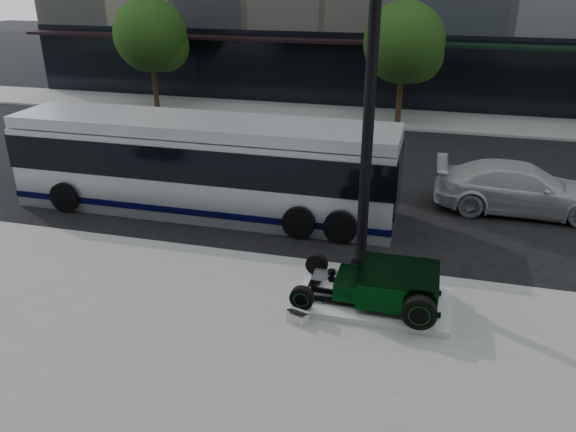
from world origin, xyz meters
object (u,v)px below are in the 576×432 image
(transit_bus, at_px, (204,165))
(white_sedan, at_px, (521,188))
(hot_rod, at_px, (388,284))
(lamppost, at_px, (369,111))

(transit_bus, height_order, white_sedan, transit_bus)
(white_sedan, bearing_deg, hot_rod, 152.59)
(hot_rod, distance_m, lamppost, 3.89)
(hot_rod, bearing_deg, white_sedan, 63.05)
(hot_rod, relative_size, lamppost, 0.37)
(lamppost, height_order, white_sedan, lamppost)
(white_sedan, bearing_deg, transit_bus, 103.35)
(hot_rod, relative_size, transit_bus, 0.27)
(hot_rod, relative_size, white_sedan, 0.61)
(transit_bus, relative_size, white_sedan, 2.30)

